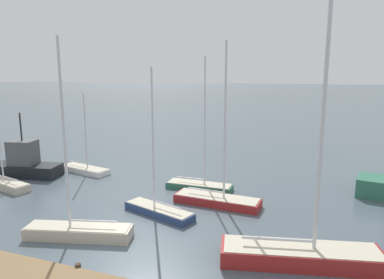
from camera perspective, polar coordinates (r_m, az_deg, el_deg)
name	(u,v)px	position (r m, az deg, el deg)	size (l,w,h in m)	color
ground_plane	(117,245)	(18.57, -12.19, -16.45)	(600.00, 600.00, 0.00)	#4C5B66
sailboat_0	(85,169)	(31.76, -17.08, -4.55)	(4.98, 2.40, 6.85)	white
sailboat_1	(301,250)	(17.07, 17.30, -16.82)	(7.30, 3.33, 14.04)	maroon
sailboat_2	(78,229)	(19.59, -18.00, -13.64)	(5.66, 2.66, 10.16)	#BCB29E
sailboat_3	(159,208)	(21.61, -5.46, -11.09)	(4.88, 2.66, 8.78)	navy
sailboat_4	(217,198)	(23.12, 4.14, -9.44)	(5.69, 1.99, 10.35)	maroon
sailboat_5	(199,184)	(26.01, 1.23, -7.21)	(4.86, 1.42, 9.61)	#2D6B51
sailboat_6	(6,183)	(29.60, -27.96, -6.27)	(4.54, 2.21, 8.66)	#BCB29E
fishing_boat_0	(22,164)	(32.39, -25.99, -3.66)	(6.86, 3.39, 5.30)	black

